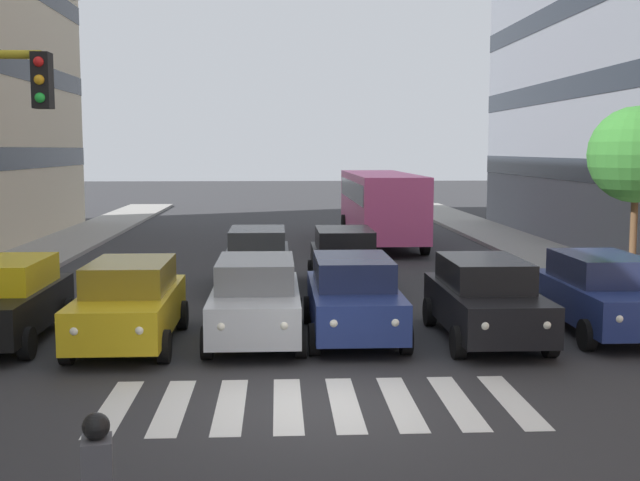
{
  "coord_description": "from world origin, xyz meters",
  "views": [
    {
      "loc": [
        0.59,
        12.3,
        4.02
      ],
      "look_at": [
        -0.33,
        -5.02,
        2.04
      ],
      "focal_mm": 45.05,
      "sensor_mm": 36.0,
      "label": 1
    }
  ],
  "objects_px": {
    "car_2": "(353,297)",
    "car_row2_0": "(257,258)",
    "street_tree_1": "(637,155)",
    "car_4": "(130,302)",
    "car_3": "(256,299)",
    "car_1": "(485,298)",
    "bus_behind_traffic": "(380,200)",
    "car_row2_1": "(345,258)",
    "car_0": "(602,293)",
    "car_5": "(4,300)"
  },
  "relations": [
    {
      "from": "car_2",
      "to": "car_row2_0",
      "type": "relative_size",
      "value": 1.0
    },
    {
      "from": "street_tree_1",
      "to": "car_row2_0",
      "type": "bearing_deg",
      "value": -3.64
    },
    {
      "from": "car_4",
      "to": "car_row2_0",
      "type": "bearing_deg",
      "value": -110.14
    },
    {
      "from": "car_3",
      "to": "car_row2_0",
      "type": "relative_size",
      "value": 1.0
    },
    {
      "from": "car_2",
      "to": "car_3",
      "type": "relative_size",
      "value": 1.0
    },
    {
      "from": "car_1",
      "to": "bus_behind_traffic",
      "type": "relative_size",
      "value": 0.42
    },
    {
      "from": "car_2",
      "to": "car_row2_1",
      "type": "distance_m",
      "value": 6.11
    },
    {
      "from": "car_row2_0",
      "to": "bus_behind_traffic",
      "type": "distance_m",
      "value": 11.81
    },
    {
      "from": "car_1",
      "to": "car_3",
      "type": "bearing_deg",
      "value": -2.47
    },
    {
      "from": "car_2",
      "to": "street_tree_1",
      "type": "xyz_separation_m",
      "value": [
        -8.62,
        -5.61,
        2.97
      ]
    },
    {
      "from": "car_0",
      "to": "car_1",
      "type": "bearing_deg",
      "value": 9.84
    },
    {
      "from": "car_3",
      "to": "car_row2_1",
      "type": "relative_size",
      "value": 1.0
    },
    {
      "from": "car_2",
      "to": "car_5",
      "type": "relative_size",
      "value": 1.0
    },
    {
      "from": "street_tree_1",
      "to": "car_0",
      "type": "bearing_deg",
      "value": 60.22
    },
    {
      "from": "car_4",
      "to": "bus_behind_traffic",
      "type": "distance_m",
      "value": 18.92
    },
    {
      "from": "car_row2_1",
      "to": "car_2",
      "type": "bearing_deg",
      "value": 86.95
    },
    {
      "from": "car_2",
      "to": "street_tree_1",
      "type": "relative_size",
      "value": 0.87
    },
    {
      "from": "bus_behind_traffic",
      "to": "car_1",
      "type": "bearing_deg",
      "value": 90.0
    },
    {
      "from": "car_5",
      "to": "bus_behind_traffic",
      "type": "relative_size",
      "value": 0.42
    },
    {
      "from": "car_row2_0",
      "to": "street_tree_1",
      "type": "height_order",
      "value": "street_tree_1"
    },
    {
      "from": "car_2",
      "to": "car_3",
      "type": "xyz_separation_m",
      "value": [
        2.07,
        0.16,
        0.0
      ]
    },
    {
      "from": "car_3",
      "to": "car_row2_0",
      "type": "bearing_deg",
      "value": -88.9
    },
    {
      "from": "car_2",
      "to": "bus_behind_traffic",
      "type": "xyz_separation_m",
      "value": [
        -2.75,
        -16.97,
        0.97
      ]
    },
    {
      "from": "car_1",
      "to": "car_row2_0",
      "type": "distance_m",
      "value": 8.3
    },
    {
      "from": "car_1",
      "to": "car_4",
      "type": "bearing_deg",
      "value": 0.31
    },
    {
      "from": "car_3",
      "to": "street_tree_1",
      "type": "xyz_separation_m",
      "value": [
        -10.69,
        -5.77,
        2.97
      ]
    },
    {
      "from": "car_1",
      "to": "car_4",
      "type": "xyz_separation_m",
      "value": [
        7.41,
        0.04,
        0.0
      ]
    },
    {
      "from": "car_0",
      "to": "street_tree_1",
      "type": "distance_m",
      "value": 7.0
    },
    {
      "from": "car_1",
      "to": "bus_behind_traffic",
      "type": "height_order",
      "value": "bus_behind_traffic"
    },
    {
      "from": "car_2",
      "to": "bus_behind_traffic",
      "type": "bearing_deg",
      "value": -99.22
    },
    {
      "from": "street_tree_1",
      "to": "car_2",
      "type": "bearing_deg",
      "value": 33.06
    },
    {
      "from": "car_3",
      "to": "car_4",
      "type": "relative_size",
      "value": 1.0
    },
    {
      "from": "car_3",
      "to": "car_5",
      "type": "relative_size",
      "value": 1.0
    },
    {
      "from": "car_1",
      "to": "car_row2_0",
      "type": "xyz_separation_m",
      "value": [
        4.95,
        -6.67,
        0.0
      ]
    },
    {
      "from": "car_2",
      "to": "car_row2_1",
      "type": "height_order",
      "value": "same"
    },
    {
      "from": "car_row2_0",
      "to": "bus_behind_traffic",
      "type": "bearing_deg",
      "value": -114.89
    },
    {
      "from": "car_2",
      "to": "car_row2_0",
      "type": "height_order",
      "value": "same"
    },
    {
      "from": "car_3",
      "to": "car_5",
      "type": "distance_m",
      "value": 5.24
    },
    {
      "from": "car_2",
      "to": "car_row2_0",
      "type": "bearing_deg",
      "value": -70.77
    },
    {
      "from": "car_0",
      "to": "car_row2_1",
      "type": "xyz_separation_m",
      "value": [
        5.14,
        -6.0,
        0.0
      ]
    },
    {
      "from": "car_1",
      "to": "car_3",
      "type": "xyz_separation_m",
      "value": [
        4.83,
        -0.21,
        0.0
      ]
    },
    {
      "from": "car_row2_0",
      "to": "car_row2_1",
      "type": "relative_size",
      "value": 1.0
    },
    {
      "from": "car_1",
      "to": "car_row2_1",
      "type": "height_order",
      "value": "same"
    },
    {
      "from": "car_row2_0",
      "to": "car_row2_1",
      "type": "height_order",
      "value": "same"
    },
    {
      "from": "bus_behind_traffic",
      "to": "car_0",
      "type": "bearing_deg",
      "value": 99.14
    },
    {
      "from": "car_2",
      "to": "car_4",
      "type": "bearing_deg",
      "value": 4.99
    },
    {
      "from": "bus_behind_traffic",
      "to": "car_row2_1",
      "type": "bearing_deg",
      "value": 77.41
    },
    {
      "from": "car_2",
      "to": "car_3",
      "type": "bearing_deg",
      "value": 4.37
    },
    {
      "from": "car_2",
      "to": "car_4",
      "type": "height_order",
      "value": "same"
    },
    {
      "from": "car_3",
      "to": "car_row2_0",
      "type": "xyz_separation_m",
      "value": [
        0.12,
        -6.46,
        0.0
      ]
    }
  ]
}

